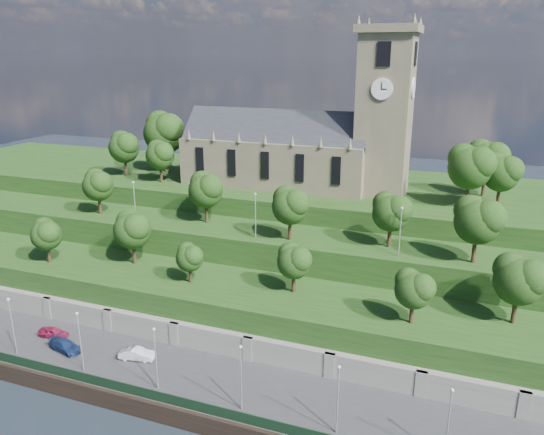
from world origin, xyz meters
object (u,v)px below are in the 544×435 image
at_px(church, 304,143).
at_px(car_left, 53,332).
at_px(car_middle, 137,354).
at_px(car_right, 65,346).

xyz_separation_m(church, car_left, (-21.40, -38.73, -19.85)).
bearing_deg(car_middle, car_left, 75.69).
distance_m(car_left, car_middle, 13.12).
xyz_separation_m(church, car_right, (-17.64, -40.83, -19.84)).
relative_size(car_left, car_middle, 0.91).
height_order(church, car_left, church).
distance_m(car_left, car_right, 4.31).
bearing_deg(car_right, church, -10.01).
xyz_separation_m(car_left, car_middle, (13.11, -0.59, 0.04)).
height_order(church, car_middle, church).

